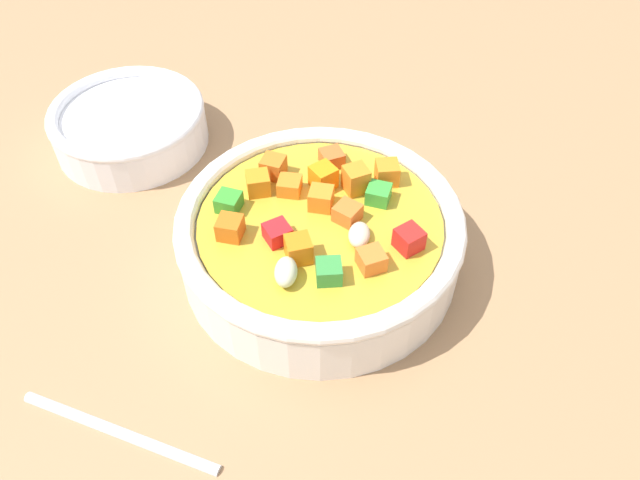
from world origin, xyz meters
TOP-DOWN VIEW (x-y plane):
  - ground_plane at (0.00, 0.00)cm, footprint 140.00×140.00cm
  - soup_bowl_main at (-0.01, -0.01)cm, footprint 21.03×21.03cm
  - spoon at (17.50, 0.27)cm, footprint 2.57×22.67cm
  - side_bowl_small at (-6.86, -21.59)cm, footprint 13.91×13.91cm

SIDE VIEW (x-z plane):
  - ground_plane at x=0.00cm, z-range -2.00..0.00cm
  - spoon at x=17.50cm, z-range -0.03..0.80cm
  - side_bowl_small at x=-6.86cm, z-range 0.08..4.18cm
  - soup_bowl_main at x=-0.01cm, z-range -0.38..6.15cm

